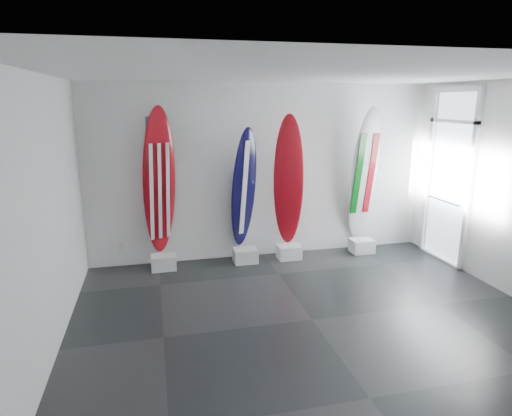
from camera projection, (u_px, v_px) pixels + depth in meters
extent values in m
plane|color=black|center=(312.00, 320.00, 5.53)|extent=(6.00, 6.00, 0.00)
plane|color=white|center=(320.00, 74.00, 4.81)|extent=(6.00, 6.00, 0.00)
plane|color=white|center=(264.00, 172.00, 7.53)|extent=(6.00, 0.00, 6.00)
plane|color=white|center=(455.00, 294.00, 2.81)|extent=(6.00, 0.00, 6.00)
plane|color=white|center=(43.00, 221.00, 4.50)|extent=(0.00, 5.00, 5.00)
cube|color=white|center=(164.00, 262.00, 7.16)|extent=(0.40, 0.30, 0.24)
ellipsoid|color=maroon|center=(159.00, 182.00, 6.94)|extent=(0.62, 0.48, 2.41)
cube|color=white|center=(245.00, 255.00, 7.47)|extent=(0.40, 0.30, 0.24)
ellipsoid|color=black|center=(244.00, 189.00, 7.29)|extent=(0.57, 0.52, 2.07)
cube|color=white|center=(289.00, 252.00, 7.65)|extent=(0.40, 0.30, 0.24)
ellipsoid|color=maroon|center=(289.00, 181.00, 7.44)|extent=(0.55, 0.37, 2.27)
cube|color=white|center=(362.00, 246.00, 7.96)|extent=(0.40, 0.30, 0.24)
ellipsoid|color=silver|center=(364.00, 174.00, 7.74)|extent=(0.59, 0.50, 2.39)
cube|color=silver|center=(121.00, 246.00, 7.24)|extent=(0.09, 0.02, 0.13)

